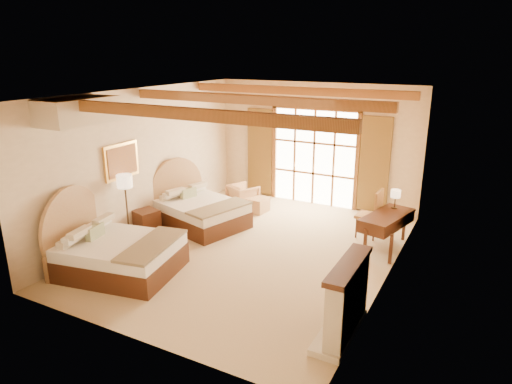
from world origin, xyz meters
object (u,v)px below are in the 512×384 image
Objects in this scene: armchair at (243,196)px; bed_far at (196,209)px; nightstand at (147,222)px; desk at (386,230)px; bed_near at (113,250)px.

bed_far is at bearing 101.64° from armchair.
nightstand is (-0.62, -1.02, -0.11)m from bed_far.
bed_far is 4.33m from desk.
bed_far is at bearing 79.56° from bed_near.
bed_near is 2.67m from bed_far.
nightstand is at bearing -105.40° from bed_far.
nightstand is 2.80m from armchair.
bed_near reaches higher than armchair.
bed_far reaches higher than desk.
bed_near is 3.44× the size of armchair.
bed_near reaches higher than nightstand.
nightstand is at bearing 93.89° from armchair.
bed_far is at bearing 76.23° from nightstand.
armchair is at bearing 86.85° from nightstand.
armchair is at bearing 74.65° from bed_near.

